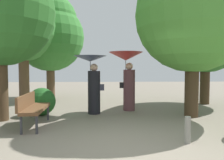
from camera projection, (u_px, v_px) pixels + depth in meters
ground_plane at (121, 151)px, 4.05m from camera, size 40.00×40.00×0.00m
person_left at (92, 76)px, 7.27m from camera, size 1.06×1.06×1.89m
person_right at (127, 68)px, 7.84m from camera, size 1.21×1.21×2.05m
park_bench at (33, 107)px, 5.69m from camera, size 0.56×1.52×0.83m
tree_near_right at (193, 5)px, 6.71m from camera, size 3.48×3.48×5.31m
tree_mid_left at (50, 32)px, 10.93m from camera, size 3.31×3.31×5.10m
tree_mid_right at (206, 28)px, 9.16m from camera, size 3.17×3.17×4.93m
tree_far_back at (23, 21)px, 9.62m from camera, size 2.93×2.93×5.28m
bush_path_left at (42, 101)px, 7.09m from camera, size 0.87×0.87×0.87m
path_marker_post at (188, 130)px, 4.44m from camera, size 0.12×0.12×0.53m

